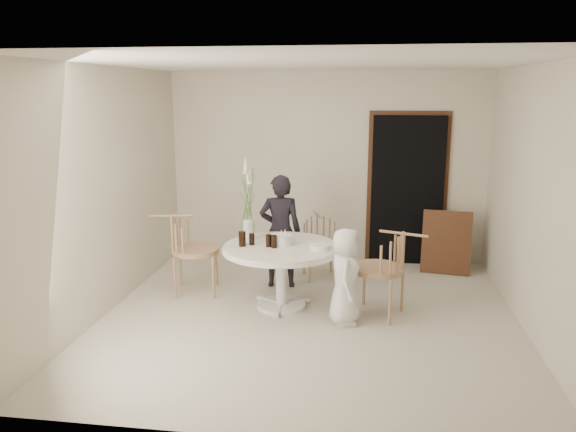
# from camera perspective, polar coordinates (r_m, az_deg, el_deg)

# --- Properties ---
(ground) EXTENTS (4.50, 4.50, 0.00)m
(ground) POSITION_cam_1_polar(r_m,az_deg,el_deg) (6.27, 2.18, -10.19)
(ground) COLOR beige
(ground) RESTS_ON ground
(room_shell) EXTENTS (4.50, 4.50, 4.50)m
(room_shell) POSITION_cam_1_polar(r_m,az_deg,el_deg) (5.84, 2.31, 4.62)
(room_shell) COLOR white
(room_shell) RESTS_ON ground
(doorway) EXTENTS (1.00, 0.10, 2.10)m
(doorway) POSITION_cam_1_polar(r_m,az_deg,el_deg) (8.08, 12.00, 2.52)
(doorway) COLOR black
(doorway) RESTS_ON ground
(door_trim) EXTENTS (1.12, 0.03, 2.22)m
(door_trim) POSITION_cam_1_polar(r_m,az_deg,el_deg) (8.11, 12.00, 2.98)
(door_trim) COLOR #58321E
(door_trim) RESTS_ON ground
(table) EXTENTS (1.33, 1.33, 0.73)m
(table) POSITION_cam_1_polar(r_m,az_deg,el_deg) (6.34, -0.69, -4.02)
(table) COLOR silver
(table) RESTS_ON ground
(picture_frame) EXTENTS (0.67, 0.29, 0.85)m
(picture_frame) POSITION_cam_1_polar(r_m,az_deg,el_deg) (7.87, 15.79, -2.60)
(picture_frame) COLOR #58321E
(picture_frame) RESTS_ON ground
(chair_far) EXTENTS (0.55, 0.58, 0.82)m
(chair_far) POSITION_cam_1_polar(r_m,az_deg,el_deg) (7.48, 3.18, -2.08)
(chair_far) COLOR #A87A5B
(chair_far) RESTS_ON ground
(chair_right) EXTENTS (0.69, 0.67, 0.98)m
(chair_right) POSITION_cam_1_polar(r_m,az_deg,el_deg) (6.15, 10.31, -4.56)
(chair_right) COLOR #A87A5B
(chair_right) RESTS_ON ground
(chair_left) EXTENTS (0.65, 0.61, 0.99)m
(chair_left) POSITION_cam_1_polar(r_m,az_deg,el_deg) (6.90, -10.56, -2.62)
(chair_left) COLOR #A87A5B
(chair_left) RESTS_ON ground
(girl) EXTENTS (0.56, 0.41, 1.43)m
(girl) POSITION_cam_1_polar(r_m,az_deg,el_deg) (7.01, -0.79, -1.54)
(girl) COLOR black
(girl) RESTS_ON ground
(boy) EXTENTS (0.35, 0.52, 1.04)m
(boy) POSITION_cam_1_polar(r_m,az_deg,el_deg) (5.97, 5.82, -6.11)
(boy) COLOR white
(boy) RESTS_ON ground
(birthday_cake) EXTENTS (0.24, 0.24, 0.17)m
(birthday_cake) POSITION_cam_1_polar(r_m,az_deg,el_deg) (6.33, -0.69, -2.41)
(birthday_cake) COLOR white
(birthday_cake) RESTS_ON table
(cola_tumbler_a) EXTENTS (0.08, 0.08, 0.13)m
(cola_tumbler_a) POSITION_cam_1_polar(r_m,az_deg,el_deg) (6.34, -3.70, -2.36)
(cola_tumbler_a) COLOR black
(cola_tumbler_a) RESTS_ON table
(cola_tumbler_b) EXTENTS (0.08, 0.08, 0.14)m
(cola_tumbler_b) POSITION_cam_1_polar(r_m,az_deg,el_deg) (6.21, -1.43, -2.61)
(cola_tumbler_b) COLOR black
(cola_tumbler_b) RESTS_ON table
(cola_tumbler_c) EXTENTS (0.08, 0.08, 0.17)m
(cola_tumbler_c) POSITION_cam_1_polar(r_m,az_deg,el_deg) (6.29, -4.67, -2.32)
(cola_tumbler_c) COLOR black
(cola_tumbler_c) RESTS_ON table
(cola_tumbler_d) EXTENTS (0.07, 0.07, 0.14)m
(cola_tumbler_d) POSITION_cam_1_polar(r_m,az_deg,el_deg) (6.25, -1.98, -2.52)
(cola_tumbler_d) COLOR black
(cola_tumbler_d) RESTS_ON table
(plate_stack) EXTENTS (0.26, 0.26, 0.06)m
(plate_stack) POSITION_cam_1_polar(r_m,az_deg,el_deg) (6.16, 3.26, -3.16)
(plate_stack) COLOR white
(plate_stack) RESTS_ON table
(flower_vase) EXTENTS (0.13, 0.13, 0.98)m
(flower_vase) POSITION_cam_1_polar(r_m,az_deg,el_deg) (6.47, -4.05, 1.06)
(flower_vase) COLOR silver
(flower_vase) RESTS_ON table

